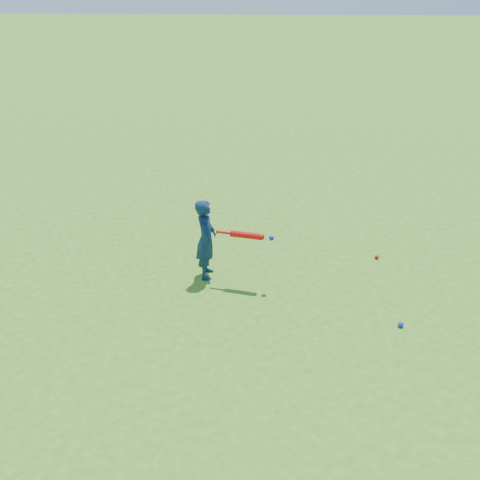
{
  "coord_description": "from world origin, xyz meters",
  "views": [
    {
      "loc": [
        0.38,
        -6.67,
        4.16
      ],
      "look_at": [
        0.1,
        -0.08,
        0.65
      ],
      "focal_mm": 40.0,
      "sensor_mm": 36.0,
      "label": 1
    }
  ],
  "objects_px": {
    "ground_ball_red": "(377,257)",
    "bat_swing": "(248,235)",
    "child": "(206,239)",
    "ground_ball_blue": "(401,324)"
  },
  "relations": [
    {
      "from": "ground_ball_blue",
      "to": "bat_swing",
      "type": "distance_m",
      "value": 2.31
    },
    {
      "from": "ground_ball_red",
      "to": "ground_ball_blue",
      "type": "distance_m",
      "value": 1.73
    },
    {
      "from": "child",
      "to": "bat_swing",
      "type": "height_order",
      "value": "child"
    },
    {
      "from": "ground_ball_red",
      "to": "bat_swing",
      "type": "height_order",
      "value": "bat_swing"
    },
    {
      "from": "child",
      "to": "bat_swing",
      "type": "bearing_deg",
      "value": -106.55
    },
    {
      "from": "ground_ball_blue",
      "to": "child",
      "type": "bearing_deg",
      "value": 156.23
    },
    {
      "from": "ground_ball_blue",
      "to": "bat_swing",
      "type": "xyz_separation_m",
      "value": [
        -1.97,
        0.95,
        0.73
      ]
    },
    {
      "from": "ground_ball_red",
      "to": "child",
      "type": "bearing_deg",
      "value": -167.01
    },
    {
      "from": "child",
      "to": "ground_ball_blue",
      "type": "bearing_deg",
      "value": -113.77
    },
    {
      "from": "ground_ball_blue",
      "to": "bat_swing",
      "type": "bearing_deg",
      "value": 154.13
    }
  ]
}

